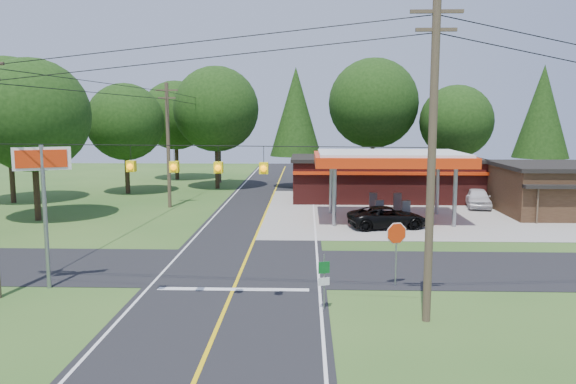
{
  "coord_description": "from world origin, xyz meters",
  "views": [
    {
      "loc": [
        3.12,
        -26.75,
        7.41
      ],
      "look_at": [
        2.0,
        7.0,
        2.8
      ],
      "focal_mm": 35.0,
      "sensor_mm": 36.0,
      "label": 1
    }
  ],
  "objects_px": {
    "gas_canopy": "(390,160)",
    "big_stop_sign": "(43,184)",
    "suv_car": "(388,217)",
    "octagonal_stop_sign": "(397,238)",
    "sedan_car": "(478,198)"
  },
  "relations": [
    {
      "from": "gas_canopy",
      "to": "sedan_car",
      "type": "relative_size",
      "value": 2.33
    },
    {
      "from": "suv_car",
      "to": "gas_canopy",
      "type": "bearing_deg",
      "value": -20.56
    },
    {
      "from": "gas_canopy",
      "to": "suv_car",
      "type": "height_order",
      "value": "gas_canopy"
    },
    {
      "from": "gas_canopy",
      "to": "sedan_car",
      "type": "height_order",
      "value": "gas_canopy"
    },
    {
      "from": "gas_canopy",
      "to": "big_stop_sign",
      "type": "height_order",
      "value": "big_stop_sign"
    },
    {
      "from": "suv_car",
      "to": "big_stop_sign",
      "type": "height_order",
      "value": "big_stop_sign"
    },
    {
      "from": "big_stop_sign",
      "to": "octagonal_stop_sign",
      "type": "xyz_separation_m",
      "value": [
        15.0,
        0.59,
        -2.36
      ]
    },
    {
      "from": "suv_car",
      "to": "big_stop_sign",
      "type": "xyz_separation_m",
      "value": [
        -16.5,
        -13.61,
        3.82
      ]
    },
    {
      "from": "suv_car",
      "to": "sedan_car",
      "type": "distance_m",
      "value": 12.13
    },
    {
      "from": "sedan_car",
      "to": "suv_car",
      "type": "bearing_deg",
      "value": -124.67
    },
    {
      "from": "suv_car",
      "to": "big_stop_sign",
      "type": "distance_m",
      "value": 21.73
    },
    {
      "from": "suv_car",
      "to": "sedan_car",
      "type": "xyz_separation_m",
      "value": [
        8.5,
        8.65,
        0.05
      ]
    },
    {
      "from": "octagonal_stop_sign",
      "to": "sedan_car",
      "type": "bearing_deg",
      "value": 65.22
    },
    {
      "from": "suv_car",
      "to": "big_stop_sign",
      "type": "bearing_deg",
      "value": 118.41
    },
    {
      "from": "gas_canopy",
      "to": "suv_car",
      "type": "distance_m",
      "value": 4.67
    }
  ]
}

